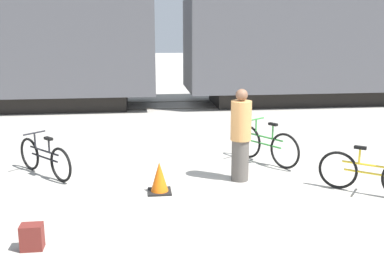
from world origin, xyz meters
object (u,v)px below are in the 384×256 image
bicycle_yellow (369,174)px  backpack (32,237)px  traffic_cone (159,178)px  bicycle_black (44,158)px  person_in_tan (241,136)px  bicycle_green (266,145)px  freight_train (170,29)px

bicycle_yellow → backpack: 5.44m
backpack → traffic_cone: traffic_cone is taller
bicycle_black → person_in_tan: size_ratio=0.77×
person_in_tan → bicycle_yellow: bearing=-106.6°
bicycle_green → backpack: bicycle_green is taller
bicycle_green → person_in_tan: person_in_tan is taller
bicycle_green → backpack: bearing=-140.8°
bicycle_yellow → bicycle_black: size_ratio=1.06×
bicycle_yellow → bicycle_black: 5.92m
bicycle_green → bicycle_black: bearing=-176.3°
person_in_tan → backpack: size_ratio=5.05×
bicycle_yellow → bicycle_black: (-5.68, 1.66, -0.01)m
bicycle_green → bicycle_black: (-4.42, -0.29, -0.04)m
freight_train → bicycle_yellow: 9.77m
bicycle_black → backpack: size_ratio=3.89×
freight_train → traffic_cone: freight_train is taller
person_in_tan → traffic_cone: person_in_tan is taller
freight_train → bicycle_yellow: freight_train is taller
bicycle_yellow → backpack: bicycle_yellow is taller
freight_train → bicycle_black: 8.34m
freight_train → person_in_tan: bearing=-85.2°
backpack → bicycle_green: bearing=39.2°
bicycle_yellow → person_in_tan: (-2.03, 0.96, 0.49)m
bicycle_green → traffic_cone: bicycle_green is taller
freight_train → bicycle_yellow: bearing=-73.4°
freight_train → traffic_cone: size_ratio=94.72×
backpack → traffic_cone: (1.73, 1.82, 0.08)m
freight_train → bicycle_yellow: (2.71, -9.10, -2.32)m
bicycle_black → person_in_tan: 3.76m
backpack → traffic_cone: 2.52m
bicycle_black → traffic_cone: bicycle_black is taller
person_in_tan → backpack: 4.03m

